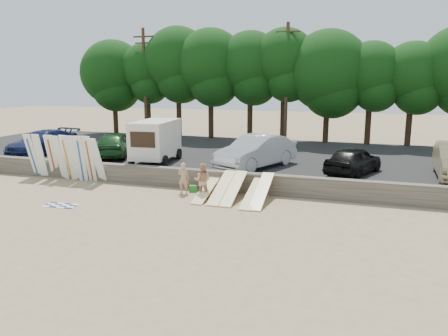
{
  "coord_description": "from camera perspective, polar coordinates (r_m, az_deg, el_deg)",
  "views": [
    {
      "loc": [
        7.99,
        -17.41,
        5.53
      ],
      "look_at": [
        1.29,
        3.0,
        1.17
      ],
      "focal_mm": 35.0,
      "sensor_mm": 36.0,
      "label": 1
    }
  ],
  "objects": [
    {
      "name": "utility_poles",
      "position": [
        33.94,
        8.17,
        11.2
      ],
      "size": [
        25.8,
        0.26,
        9.0
      ],
      "color": "#473321",
      "rests_on": "parking_lot"
    },
    {
      "name": "surfboard_upright_8",
      "position": [
        24.49,
        -16.18,
        0.95
      ],
      "size": [
        0.59,
        0.89,
        2.5
      ],
      "primitive_type": "cube",
      "rotation": [
        0.31,
        0.0,
        -0.11
      ],
      "color": "white",
      "rests_on": "ground"
    },
    {
      "name": "beach_towel",
      "position": [
        20.9,
        -20.55,
        -4.6
      ],
      "size": [
        1.57,
        1.57,
        0.0
      ],
      "primitive_type": "plane",
      "rotation": [
        0.0,
        0.0,
        0.05
      ],
      "color": "white",
      "rests_on": "ground"
    },
    {
      "name": "car_2",
      "position": [
        24.35,
        4.22,
        2.15
      ],
      "size": [
        3.9,
        5.75,
        1.79
      ],
      "primitive_type": "imported",
      "rotation": [
        0.0,
        0.0,
        -0.41
      ],
      "color": "#B2B3B7",
      "rests_on": "parking_lot"
    },
    {
      "name": "surfboard_low_1",
      "position": [
        20.58,
        -0.29,
        -2.55
      ],
      "size": [
        0.56,
        2.85,
        1.08
      ],
      "primitive_type": "cube",
      "rotation": [
        0.35,
        0.0,
        0.0
      ],
      "color": "#FFEBA0",
      "rests_on": "ground"
    },
    {
      "name": "surfboard_upright_1",
      "position": [
        26.88,
        -22.89,
        1.46
      ],
      "size": [
        0.51,
        0.64,
        2.55
      ],
      "primitive_type": "cube",
      "rotation": [
        0.23,
        0.0,
        0.01
      ],
      "color": "white",
      "rests_on": "ground"
    },
    {
      "name": "surfboard_upright_4",
      "position": [
        25.78,
        -19.81,
        1.31
      ],
      "size": [
        0.58,
        0.65,
        2.56
      ],
      "primitive_type": "cube",
      "rotation": [
        0.2,
        0.0,
        -0.16
      ],
      "color": "white",
      "rests_on": "ground"
    },
    {
      "name": "beachgoer_a",
      "position": [
        21.53,
        -5.31,
        -1.33
      ],
      "size": [
        0.58,
        0.4,
        1.55
      ],
      "primitive_type": "imported",
      "rotation": [
        0.0,
        0.0,
        3.19
      ],
      "color": "tan",
      "rests_on": "ground"
    },
    {
      "name": "surfboard_upright_3",
      "position": [
        25.94,
        -20.6,
        1.28
      ],
      "size": [
        0.57,
        0.78,
        2.53
      ],
      "primitive_type": "cube",
      "rotation": [
        0.26,
        0.0,
        -0.11
      ],
      "color": "white",
      "rests_on": "ground"
    },
    {
      "name": "car_1",
      "position": [
        28.69,
        -14.13,
        3.08
      ],
      "size": [
        3.56,
        5.11,
        1.62
      ],
      "primitive_type": "imported",
      "rotation": [
        0.0,
        0.0,
        3.53
      ],
      "color": "#163D1A",
      "rests_on": "parking_lot"
    },
    {
      "name": "car_3",
      "position": [
        23.57,
        16.57,
        0.97
      ],
      "size": [
        3.13,
        4.59,
        1.45
      ],
      "primitive_type": "imported",
      "rotation": [
        0.0,
        0.0,
        2.77
      ],
      "color": "black",
      "rests_on": "parking_lot"
    },
    {
      "name": "car_0",
      "position": [
        31.28,
        -22.62,
        3.13
      ],
      "size": [
        2.69,
        5.47,
        1.53
      ],
      "primitive_type": "imported",
      "rotation": [
        0.0,
        0.0,
        -0.11
      ],
      "color": "#141D46",
      "rests_on": "parking_lot"
    },
    {
      "name": "surfboard_upright_2",
      "position": [
        26.46,
        -21.55,
        1.4
      ],
      "size": [
        0.61,
        0.79,
        2.53
      ],
      "primitive_type": "cube",
      "rotation": [
        0.25,
        0.0,
        0.17
      ],
      "color": "white",
      "rests_on": "ground"
    },
    {
      "name": "surfboard_low_3",
      "position": [
        20.01,
        3.81,
        -3.29
      ],
      "size": [
        0.56,
        2.91,
        0.88
      ],
      "primitive_type": "cube",
      "rotation": [
        0.27,
        0.0,
        0.0
      ],
      "color": "#FFEBA0",
      "rests_on": "ground"
    },
    {
      "name": "surfboard_low_4",
      "position": [
        19.91,
        4.96,
        -2.99
      ],
      "size": [
        0.56,
        2.83,
        1.14
      ],
      "primitive_type": "cube",
      "rotation": [
        0.37,
        0.0,
        0.0
      ],
      "color": "#FFEBA0",
      "rests_on": "ground"
    },
    {
      "name": "gear_bag",
      "position": [
        21.75,
        -1.62,
        -2.95
      ],
      "size": [
        0.37,
        0.35,
        0.22
      ],
      "primitive_type": "cube",
      "rotation": [
        0.0,
        0.0,
        0.41
      ],
      "color": "#C46817",
      "rests_on": "ground"
    },
    {
      "name": "ground",
      "position": [
        19.94,
        -6.24,
        -4.69
      ],
      "size": [
        120.0,
        120.0,
        0.0
      ],
      "primitive_type": "plane",
      "color": "tan",
      "rests_on": "ground"
    },
    {
      "name": "surfboard_upright_0",
      "position": [
        27.21,
        -23.73,
        1.48
      ],
      "size": [
        0.53,
        0.75,
        2.53
      ],
      "primitive_type": "cube",
      "rotation": [
        0.26,
        0.0,
        -0.04
      ],
      "color": "white",
      "rests_on": "ground"
    },
    {
      "name": "cooler",
      "position": [
        21.98,
        -4.07,
        -2.69
      ],
      "size": [
        0.47,
        0.43,
        0.32
      ],
      "primitive_type": "cube",
      "rotation": [
        0.0,
        0.0,
        0.43
      ],
      "color": "#268C30",
      "rests_on": "ground"
    },
    {
      "name": "surfboard_upright_7",
      "position": [
        24.88,
        -17.17,
        1.14
      ],
      "size": [
        0.52,
        0.55,
        2.57
      ],
      "primitive_type": "cube",
      "rotation": [
        0.18,
        0.0,
        -0.04
      ],
      "color": "white",
      "rests_on": "ground"
    },
    {
      "name": "box_trailer",
      "position": [
        26.2,
        -8.92,
        3.77
      ],
      "size": [
        2.52,
        4.04,
        2.46
      ],
      "rotation": [
        0.0,
        0.0,
        0.1
      ],
      "color": "silver",
      "rests_on": "parking_lot"
    },
    {
      "name": "surfboard_low_0",
      "position": [
        20.89,
        -2.23,
        -2.72
      ],
      "size": [
        0.56,
        2.92,
        0.82
      ],
      "primitive_type": "cube",
      "rotation": [
        0.25,
        0.0,
        0.0
      ],
      "color": "#FFEBA0",
      "rests_on": "ground"
    },
    {
      "name": "treeline",
      "position": [
        35.87,
        5.22,
        12.98
      ],
      "size": [
        33.79,
        6.24,
        9.27
      ],
      "color": "#382616",
      "rests_on": "parking_lot"
    },
    {
      "name": "seawall",
      "position": [
        22.49,
        -3.12,
        -1.46
      ],
      "size": [
        44.0,
        0.5,
        1.0
      ],
      "primitive_type": "cube",
      "color": "#6B6356",
      "rests_on": "ground"
    },
    {
      "name": "parking_lot",
      "position": [
        29.49,
        2.17,
        1.36
      ],
      "size": [
        44.0,
        14.5,
        0.7
      ],
      "primitive_type": "cube",
      "color": "#282828",
      "rests_on": "ground"
    },
    {
      "name": "surfboard_upright_6",
      "position": [
        25.09,
        -18.23,
        1.16
      ],
      "size": [
        0.56,
        0.57,
        2.57
      ],
      "primitive_type": "cube",
      "rotation": [
        0.18,
        0.0,
        0.12
      ],
      "color": "white",
      "rests_on": "ground"
    },
    {
      "name": "surfboard_low_2",
      "position": [
        20.4,
        1.29,
        -2.65
      ],
      "size": [
        0.56,
        2.84,
        1.1
      ],
      "primitive_type": "cube",
      "rotation": [
        0.35,
        0.0,
        0.0
      ],
      "color": "#FFEBA0",
      "rests_on": "ground"
    },
    {
      "name": "beachgoer_b",
      "position": [
        20.66,
        -2.83,
        -1.65
      ],
      "size": [
        0.9,
        0.74,
        1.68
      ],
      "primitive_type": "imported",
      "rotation": [
        0.0,
        0.0,
        3.28
      ],
      "color": "tan",
      "rests_on": "ground"
    },
    {
      "name": "surfboard_upright_5",
      "position": [
        25.51,
        -19.2,
        1.24
      ],
      "size": [
        0.57,
        0.67,
        2.55
      ],
      "primitive_type": "cube",
      "rotation": [
        0.22,
        0.0,
        0.11
      ],
      "color": "white",
      "rests_on": "ground"
    }
  ]
}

